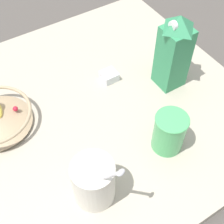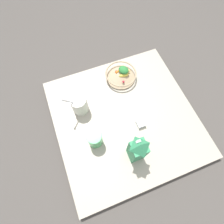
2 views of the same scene
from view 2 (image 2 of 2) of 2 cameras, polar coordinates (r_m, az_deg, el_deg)
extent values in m
plane|color=#4C4742|center=(1.19, 4.13, -2.40)|extent=(6.00, 6.00, 0.00)
cube|color=#B2A893|center=(1.17, 4.19, -2.06)|extent=(0.90, 0.90, 0.04)
cylinder|color=tan|center=(1.29, 2.84, 11.26)|extent=(0.12, 0.12, 0.01)
cone|color=tan|center=(1.27, 2.89, 11.89)|extent=(0.21, 0.21, 0.04)
torus|color=tan|center=(1.26, 2.93, 12.41)|extent=(0.22, 0.22, 0.01)
ellipsoid|color=#EFD64C|center=(1.26, 3.95, 11.95)|extent=(0.08, 0.03, 0.03)
ellipsoid|color=#EFD64C|center=(1.29, 4.10, 13.59)|extent=(0.08, 0.07, 0.03)
cylinder|color=orange|center=(1.28, 2.03, 13.14)|extent=(0.05, 0.03, 0.02)
sphere|color=red|center=(1.28, 1.37, 13.11)|extent=(0.01, 0.01, 0.01)
sphere|color=red|center=(1.23, 3.75, 9.86)|extent=(0.02, 0.02, 0.02)
sphere|color=red|center=(1.26, 3.17, 11.86)|extent=(0.02, 0.02, 0.02)
ellipsoid|color=#2D7F38|center=(1.26, 3.81, 13.50)|extent=(0.09, 0.10, 0.04)
cube|color=#338C59|center=(0.99, 8.13, -12.45)|extent=(0.08, 0.08, 0.21)
pyramid|color=#338C59|center=(0.87, 9.25, -10.83)|extent=(0.08, 0.08, 0.04)
cylinder|color=white|center=(0.87, 8.61, -9.54)|extent=(0.03, 0.01, 0.03)
cylinder|color=silver|center=(1.13, -10.56, 2.40)|extent=(0.10, 0.10, 0.13)
cylinder|color=white|center=(1.08, -11.05, 3.65)|extent=(0.10, 0.10, 0.02)
cylinder|color=silver|center=(1.06, -13.28, 3.17)|extent=(0.09, 0.03, 0.16)
ellipsoid|color=silver|center=(0.99, -16.31, 3.87)|extent=(0.02, 0.02, 0.01)
cylinder|color=#4CB266|center=(1.05, -5.59, -8.74)|extent=(0.09, 0.09, 0.12)
torus|color=#4CB266|center=(0.99, -5.90, -7.90)|extent=(0.09, 0.09, 0.01)
cube|color=silver|center=(1.13, 9.40, -3.79)|extent=(0.05, 0.05, 0.03)
cube|color=brown|center=(1.14, 9.36, -3.87)|extent=(0.04, 0.04, 0.02)
camera|label=1|loc=(0.80, -47.81, 24.83)|focal=50.00mm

